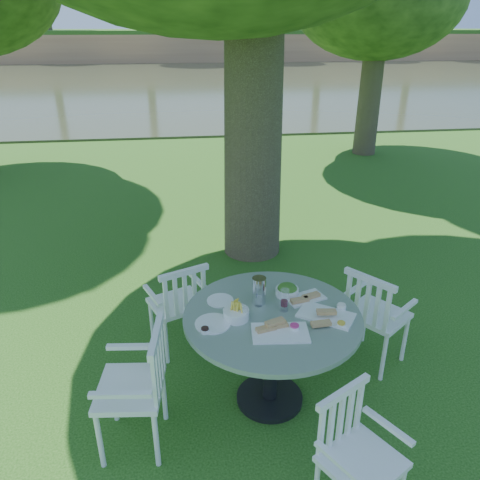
% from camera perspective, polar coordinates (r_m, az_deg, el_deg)
% --- Properties ---
extents(ground, '(140.00, 140.00, 0.00)m').
position_cam_1_polar(ground, '(5.15, 0.29, -9.56)').
color(ground, '#16420D').
rests_on(ground, ground).
extents(table, '(1.39, 1.39, 0.86)m').
position_cam_1_polar(table, '(3.77, 3.89, -11.14)').
color(table, black).
rests_on(table, ground).
extents(chair_ne, '(0.66, 0.67, 0.97)m').
position_cam_1_polar(chair_ne, '(4.38, 15.81, -8.46)').
color(chair_ne, white).
rests_on(chair_ne, ground).
extents(chair_nw, '(0.61, 0.60, 0.94)m').
position_cam_1_polar(chair_nw, '(4.43, -7.22, -7.50)').
color(chair_nw, white).
rests_on(chair_nw, ground).
extents(chair_sw, '(0.52, 0.55, 1.00)m').
position_cam_1_polar(chair_sw, '(3.56, -11.71, -16.40)').
color(chair_sw, white).
rests_on(chair_sw, ground).
extents(chair_se, '(0.60, 0.59, 0.89)m').
position_cam_1_polar(chair_se, '(3.25, 13.47, -23.15)').
color(chair_se, white).
rests_on(chair_se, ground).
extents(tableware, '(1.25, 0.76, 0.23)m').
position_cam_1_polar(tableware, '(3.69, 3.54, -8.11)').
color(tableware, white).
rests_on(tableware, table).
extents(river, '(100.00, 28.00, 0.12)m').
position_cam_1_polar(river, '(27.37, -6.59, 18.50)').
color(river, '#323921').
rests_on(river, ground).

